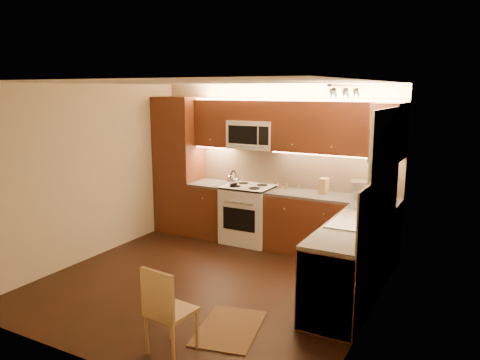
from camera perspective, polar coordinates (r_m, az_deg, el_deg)
The scene contains 37 objects.
floor at distance 6.08m, azimuth -3.80°, elevation -12.41°, with size 4.00×4.00×0.01m, color black.
ceiling at distance 5.57m, azimuth -4.13°, elevation 11.88°, with size 4.00×4.00×0.01m, color beige.
wall_back at distance 7.43m, azimuth 4.29°, elevation 2.00°, with size 4.00×0.01×2.50m, color beige.
wall_front at distance 4.19m, azimuth -18.75°, elevation -5.72°, with size 4.00×0.01×2.50m, color beige.
wall_left at distance 6.95m, azimuth -18.04°, elevation 0.85°, with size 0.01×4.00×2.50m, color beige.
wall_right at distance 4.95m, azimuth 16.07°, elevation -3.03°, with size 0.01×4.00×2.50m, color beige.
pantry at distance 8.01m, azimuth -7.46°, elevation 1.87°, with size 0.70×0.60×2.30m, color #471B0F.
base_cab_back_left at distance 7.80m, azimuth -3.37°, elevation -3.72°, with size 0.62×0.60×0.86m, color #471B0F.
counter_back_left at distance 7.69m, azimuth -3.41°, elevation -0.48°, with size 0.62×0.60×0.04m, color #32302D.
base_cab_back_right at distance 6.98m, azimuth 11.02°, elevation -5.68°, with size 1.92×0.60×0.86m, color #471B0F.
counter_back_right at distance 6.87m, azimuth 11.16°, elevation -2.08°, with size 1.92×0.60×0.04m, color #32302D.
base_cab_right at distance 5.63m, azimuth 13.49°, elevation -9.94°, with size 0.60×2.00×0.86m, color #471B0F.
counter_right at distance 5.49m, azimuth 13.70°, elevation -5.54°, with size 0.60×2.00×0.04m, color #32302D.
dishwasher at distance 5.00m, azimuth 11.35°, elevation -12.58°, with size 0.58×0.60×0.84m, color silver.
backsplash_back at distance 7.30m, azimuth 6.76°, elevation 1.38°, with size 3.30×0.02×0.60m, color tan.
backsplash_right at distance 5.34m, azimuth 16.86°, elevation -2.60°, with size 0.02×2.00×0.60m, color tan.
upper_cab_back_left at distance 7.66m, azimuth -3.00°, elevation 6.99°, with size 0.62×0.35×0.75m, color #471B0F.
upper_cab_back_right at distance 6.84m, azimuth 11.79°, elevation 6.28°, with size 1.92×0.35×0.75m, color #471B0F.
upper_cab_bridge at distance 7.32m, azimuth 1.65°, elevation 8.54°, with size 0.76×0.35×0.31m, color #471B0F.
upper_cab_right_corner at distance 6.24m, azimuth 17.60°, elevation 5.56°, with size 0.35×0.50×0.75m, color #471B0F.
stove at distance 7.44m, azimuth 1.06°, elevation -4.19°, with size 0.76×0.65×0.92m, color silver, non-canonical shape.
microwave at distance 7.33m, azimuth 1.58°, elevation 5.60°, with size 0.76×0.38×0.44m, color silver, non-canonical shape.
window_frame at distance 5.41m, azimuth 17.37°, elevation 1.86°, with size 0.03×1.44×1.24m, color silver.
window_blinds at distance 5.42m, azimuth 17.16°, elevation 1.88°, with size 0.02×1.36×1.16m, color silver.
sink at distance 5.60m, azimuth 14.14°, elevation -4.21°, with size 0.52×0.86×0.15m, color silver, non-canonical shape.
faucet at distance 5.54m, azimuth 15.98°, elevation -3.66°, with size 0.20×0.04×0.30m, color silver, non-canonical shape.
track_light_bar at distance 5.30m, azimuth 12.90°, elevation 11.24°, with size 0.04×1.20×0.03m, color silver.
kettle at distance 7.33m, azimuth -0.87°, elevation 0.27°, with size 0.22×0.22×0.25m, color silver, non-canonical shape.
toaster_oven at distance 6.80m, azimuth 15.25°, elevation -1.14°, with size 0.42×0.31×0.25m, color silver.
knife_block at distance 6.98m, azimuth 10.27°, elevation -0.71°, with size 0.10×0.17×0.23m, color #A57A4A.
spice_jar_a at distance 7.29m, azimuth 4.76°, elevation -0.60°, with size 0.05×0.05×0.10m, color silver.
spice_jar_b at distance 7.28m, azimuth 4.96°, elevation -0.67°, with size 0.04×0.04×0.09m, color brown.
spice_jar_c at distance 7.24m, azimuth 7.26°, elevation -0.73°, with size 0.04×0.04×0.10m, color silver.
spice_jar_d at distance 7.20m, azimuth 5.68°, elevation -0.78°, with size 0.04×0.04×0.09m, color olive.
soap_bottle at distance 6.26m, azimuth 16.88°, elevation -2.62°, with size 0.08×0.08×0.18m, color #B4B4B8.
rug at distance 5.01m, azimuth -1.33°, elevation -17.73°, with size 0.59×0.89×0.01m, color black.
dining_chair at distance 4.49m, azimuth -8.43°, elevation -15.41°, with size 0.38×0.38×0.86m, color #A57A4A, non-canonical shape.
Camera 1 is at (2.98, -4.71, 2.42)m, focal length 34.73 mm.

